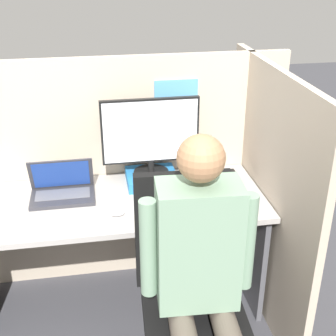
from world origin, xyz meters
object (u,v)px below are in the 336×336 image
Objects in this scene: monitor at (150,135)px; office_chair at (189,289)px; carrot_toy at (146,219)px; laptop at (62,190)px; paper_box at (151,178)px; person at (201,270)px; coffee_mug at (209,172)px; stapler at (233,178)px.

monitor reaches higher than office_chair.
office_chair is (0.16, -0.29, -0.21)m from carrot_toy.
laptop is 2.41× the size of carrot_toy.
paper_box is 0.21× the size of person.
office_chair is 0.29m from person.
office_chair reaches higher than laptop.
coffee_mug reaches higher than paper_box.
carrot_toy is at bearing -101.48° from monitor.
carrot_toy is at bearing -146.79° from stapler.
monitor is 5.27× the size of coffee_mug.
monitor reaches higher than coffee_mug.
carrot_toy is at bearing -39.75° from laptop.
person is 0.89m from coffee_mug.
person is (0.08, -0.89, -0.25)m from monitor.
carrot_toy is at bearing 118.55° from office_chair.
person is at bearing -115.30° from stapler.
paper_box reaches higher than stapler.
carrot_toy is at bearing -101.55° from paper_box.
monitor is 0.56m from laptop.
monitor is 0.41× the size of person.
laptop is at bearing -178.50° from stapler.
person is (0.17, -0.46, 0.02)m from carrot_toy.
person is at bearing -106.44° from coffee_mug.
stapler is 0.11× the size of person.
carrot_toy is (-0.09, -0.43, -0.01)m from paper_box.
stapler is 1.06× the size of carrot_toy.
person is at bearing -86.62° from office_chair.
person is at bearing -54.05° from laptop.
monitor is at bearing 90.00° from paper_box.
office_chair is at bearing -110.75° from coffee_mug.
person is (0.08, -0.89, 0.02)m from paper_box.
person is (0.58, -0.80, 0.00)m from laptop.
laptop reaches higher than paper_box.
paper_box is 0.27× the size of office_chair.
stapler is (0.47, -0.06, -0.01)m from paper_box.
laptop is 0.83m from coffee_mug.
laptop reaches higher than carrot_toy.
monitor reaches higher than paper_box.
coffee_mug is (0.34, -0.03, -0.24)m from monitor.
monitor is 0.55m from stapler.
laptop is 0.25× the size of person.
carrot_toy is (-0.09, -0.43, -0.27)m from monitor.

